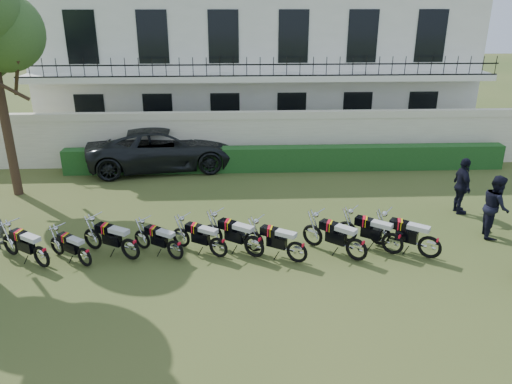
# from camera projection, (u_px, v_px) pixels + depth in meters

# --- Properties ---
(ground) EXTENTS (100.00, 100.00, 0.00)m
(ground) POSITION_uv_depth(u_px,v_px,m) (276.00, 255.00, 13.92)
(ground) COLOR #374C1E
(ground) RESTS_ON ground
(perimeter_wall) EXTENTS (30.00, 0.35, 2.30)m
(perimeter_wall) POSITION_uv_depth(u_px,v_px,m) (261.00, 138.00, 20.92)
(perimeter_wall) COLOR #EEE7C8
(perimeter_wall) RESTS_ON ground
(hedge) EXTENTS (18.00, 0.60, 1.00)m
(hedge) POSITION_uv_depth(u_px,v_px,m) (286.00, 159.00, 20.46)
(hedge) COLOR #184319
(hedge) RESTS_ON ground
(building) EXTENTS (20.40, 9.60, 7.40)m
(building) POSITION_uv_depth(u_px,v_px,m) (255.00, 59.00, 25.52)
(building) COLOR white
(building) RESTS_ON ground
(motorcycle_0) EXTENTS (1.66, 1.15, 1.05)m
(motorcycle_0) POSITION_uv_depth(u_px,v_px,m) (41.00, 252.00, 13.09)
(motorcycle_0) COLOR black
(motorcycle_0) RESTS_ON ground
(motorcycle_1) EXTENTS (1.41, 1.05, 0.92)m
(motorcycle_1) POSITION_uv_depth(u_px,v_px,m) (84.00, 253.00, 13.17)
(motorcycle_1) COLOR black
(motorcycle_1) RESTS_ON ground
(motorcycle_2) EXTENTS (1.77, 1.05, 1.07)m
(motorcycle_2) POSITION_uv_depth(u_px,v_px,m) (130.00, 244.00, 13.47)
(motorcycle_2) COLOR black
(motorcycle_2) RESTS_ON ground
(motorcycle_3) EXTENTS (1.52, 1.05, 0.96)m
(motorcycle_3) POSITION_uv_depth(u_px,v_px,m) (175.00, 245.00, 13.51)
(motorcycle_3) COLOR black
(motorcycle_3) RESTS_ON ground
(motorcycle_4) EXTENTS (1.63, 1.04, 1.01)m
(motorcycle_4) POSITION_uv_depth(u_px,v_px,m) (218.00, 243.00, 13.61)
(motorcycle_4) COLOR black
(motorcycle_4) RESTS_ON ground
(motorcycle_5) EXTENTS (1.73, 1.20, 1.10)m
(motorcycle_5) POSITION_uv_depth(u_px,v_px,m) (254.00, 241.00, 13.59)
(motorcycle_5) COLOR black
(motorcycle_5) RESTS_ON ground
(motorcycle_6) EXTENTS (1.70, 1.08, 1.06)m
(motorcycle_6) POSITION_uv_depth(u_px,v_px,m) (297.00, 247.00, 13.33)
(motorcycle_6) COLOR black
(motorcycle_6) RESTS_ON ground
(motorcycle_7) EXTENTS (1.62, 1.40, 1.11)m
(motorcycle_7) POSITION_uv_depth(u_px,v_px,m) (357.00, 244.00, 13.42)
(motorcycle_7) COLOR black
(motorcycle_7) RESTS_ON ground
(motorcycle_8) EXTENTS (1.68, 1.26, 1.09)m
(motorcycle_8) POSITION_uv_depth(u_px,v_px,m) (393.00, 238.00, 13.77)
(motorcycle_8) COLOR black
(motorcycle_8) RESTS_ON ground
(motorcycle_9) EXTENTS (1.74, 1.28, 1.12)m
(motorcycle_9) POSITION_uv_depth(u_px,v_px,m) (430.00, 242.00, 13.54)
(motorcycle_9) COLOR black
(motorcycle_9) RESTS_ON ground
(suv) EXTENTS (6.53, 3.74, 1.72)m
(suv) POSITION_uv_depth(u_px,v_px,m) (164.00, 148.00, 20.68)
(suv) COLOR black
(suv) RESTS_ON ground
(officer_4) EXTENTS (0.94, 1.08, 1.91)m
(officer_4) POSITION_uv_depth(u_px,v_px,m) (496.00, 206.00, 14.71)
(officer_4) COLOR black
(officer_4) RESTS_ON ground
(officer_5) EXTENTS (0.50, 1.13, 1.90)m
(officer_5) POSITION_uv_depth(u_px,v_px,m) (462.00, 186.00, 16.29)
(officer_5) COLOR black
(officer_5) RESTS_ON ground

